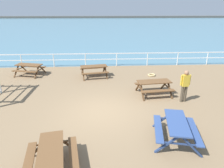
% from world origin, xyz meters
% --- Properties ---
extents(ground_plane, '(30.00, 24.00, 0.20)m').
position_xyz_m(ground_plane, '(0.00, 0.00, -0.10)').
color(ground_plane, '#846B4C').
extents(sea_band, '(142.00, 90.00, 0.01)m').
position_xyz_m(sea_band, '(0.00, 52.75, 0.00)').
color(sea_band, teal).
rests_on(sea_band, ground).
extents(distant_shoreline, '(142.00, 6.00, 1.80)m').
position_xyz_m(distant_shoreline, '(0.00, 95.75, 0.00)').
color(distant_shoreline, '#4C4C47').
rests_on(distant_shoreline, ground).
extents(seaward_railing, '(23.07, 0.07, 1.08)m').
position_xyz_m(seaward_railing, '(0.00, 7.75, 0.77)').
color(seaward_railing, white).
rests_on(seaward_railing, ground).
extents(picnic_table_near_left, '(2.03, 1.81, 0.80)m').
position_xyz_m(picnic_table_near_left, '(-0.51, 5.07, 0.58)').
color(picnic_table_near_left, brown).
rests_on(picnic_table_near_left, ground).
extents(picnic_table_near_right, '(1.81, 2.04, 0.80)m').
position_xyz_m(picnic_table_near_right, '(-1.49, -3.56, 0.58)').
color(picnic_table_near_right, brown).
rests_on(picnic_table_near_right, ground).
extents(picnic_table_far_left, '(2.12, 1.90, 0.80)m').
position_xyz_m(picnic_table_far_left, '(-5.12, 5.73, 0.58)').
color(picnic_table_far_left, brown).
rests_on(picnic_table_far_left, ground).
extents(picnic_table_far_right, '(1.96, 1.72, 0.80)m').
position_xyz_m(picnic_table_far_right, '(2.85, 1.81, 0.58)').
color(picnic_table_far_right, brown).
rests_on(picnic_table_far_right, ground).
extents(picnic_table_seaward, '(1.85, 2.07, 0.80)m').
position_xyz_m(picnic_table_seaward, '(2.61, -2.31, 0.58)').
color(picnic_table_seaward, '#334C84').
rests_on(picnic_table_seaward, ground).
extents(visitor, '(0.53, 0.26, 1.66)m').
position_xyz_m(visitor, '(4.14, 0.82, 0.95)').
color(visitor, '#4C4233').
rests_on(visitor, ground).
extents(rope_coil, '(0.55, 0.55, 0.11)m').
position_xyz_m(rope_coil, '(3.56, 5.05, 0.06)').
color(rope_coil, tan).
rests_on(rope_coil, ground).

